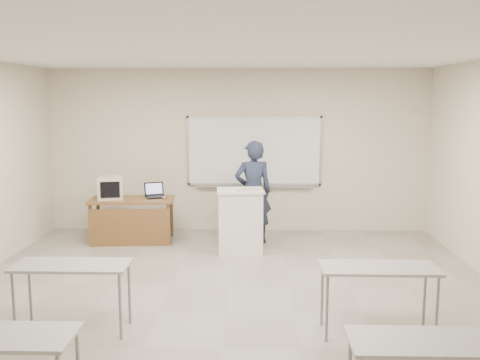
{
  "coord_description": "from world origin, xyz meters",
  "views": [
    {
      "loc": [
        0.32,
        -5.85,
        2.44
      ],
      "look_at": [
        0.09,
        2.2,
        1.22
      ],
      "focal_mm": 40.0,
      "sensor_mm": 36.0,
      "label": 1
    }
  ],
  "objects_px": {
    "instructor_desk": "(131,212)",
    "mouse": "(164,197)",
    "podium": "(240,221)",
    "whiteboard": "(254,152)",
    "crt_monitor": "(110,188)",
    "presenter": "(253,192)",
    "keyboard": "(250,190)",
    "laptop": "(157,194)"
  },
  "relations": [
    {
      "from": "laptop",
      "to": "mouse",
      "type": "height_order",
      "value": "laptop"
    },
    {
      "from": "instructor_desk",
      "to": "podium",
      "type": "relative_size",
      "value": 1.38
    },
    {
      "from": "presenter",
      "to": "instructor_desk",
      "type": "bearing_deg",
      "value": -9.29
    },
    {
      "from": "podium",
      "to": "presenter",
      "type": "height_order",
      "value": "presenter"
    },
    {
      "from": "laptop",
      "to": "whiteboard",
      "type": "bearing_deg",
      "value": -1.23
    },
    {
      "from": "whiteboard",
      "to": "keyboard",
      "type": "height_order",
      "value": "whiteboard"
    },
    {
      "from": "whiteboard",
      "to": "instructor_desk",
      "type": "bearing_deg",
      "value": -155.52
    },
    {
      "from": "mouse",
      "to": "presenter",
      "type": "xyz_separation_m",
      "value": [
        1.54,
        -0.08,
        0.11
      ]
    },
    {
      "from": "whiteboard",
      "to": "instructor_desk",
      "type": "height_order",
      "value": "whiteboard"
    },
    {
      "from": "keyboard",
      "to": "podium",
      "type": "bearing_deg",
      "value": 121.65
    },
    {
      "from": "crt_monitor",
      "to": "mouse",
      "type": "height_order",
      "value": "crt_monitor"
    },
    {
      "from": "whiteboard",
      "to": "crt_monitor",
      "type": "relative_size",
      "value": 5.29
    },
    {
      "from": "instructor_desk",
      "to": "whiteboard",
      "type": "bearing_deg",
      "value": 20.2
    },
    {
      "from": "crt_monitor",
      "to": "laptop",
      "type": "bearing_deg",
      "value": -0.76
    },
    {
      "from": "podium",
      "to": "laptop",
      "type": "bearing_deg",
      "value": 147.5
    },
    {
      "from": "laptop",
      "to": "keyboard",
      "type": "distance_m",
      "value": 1.88
    },
    {
      "from": "mouse",
      "to": "laptop",
      "type": "bearing_deg",
      "value": 157.78
    },
    {
      "from": "instructor_desk",
      "to": "presenter",
      "type": "bearing_deg",
      "value": -1.96
    },
    {
      "from": "crt_monitor",
      "to": "laptop",
      "type": "relative_size",
      "value": 1.39
    },
    {
      "from": "mouse",
      "to": "keyboard",
      "type": "bearing_deg",
      "value": -15.03
    },
    {
      "from": "keyboard",
      "to": "whiteboard",
      "type": "bearing_deg",
      "value": 67.91
    },
    {
      "from": "laptop",
      "to": "keyboard",
      "type": "xyz_separation_m",
      "value": [
        1.63,
        -0.9,
        0.23
      ]
    },
    {
      "from": "crt_monitor",
      "to": "laptop",
      "type": "distance_m",
      "value": 0.79
    },
    {
      "from": "podium",
      "to": "mouse",
      "type": "relative_size",
      "value": 11.23
    },
    {
      "from": "whiteboard",
      "to": "mouse",
      "type": "relative_size",
      "value": 27.16
    },
    {
      "from": "podium",
      "to": "crt_monitor",
      "type": "height_order",
      "value": "crt_monitor"
    },
    {
      "from": "whiteboard",
      "to": "mouse",
      "type": "xyz_separation_m",
      "value": [
        -1.55,
        -0.79,
        -0.71
      ]
    },
    {
      "from": "crt_monitor",
      "to": "laptop",
      "type": "xyz_separation_m",
      "value": [
        0.76,
        0.15,
        -0.13
      ]
    },
    {
      "from": "laptop",
      "to": "keyboard",
      "type": "height_order",
      "value": "keyboard"
    },
    {
      "from": "whiteboard",
      "to": "keyboard",
      "type": "xyz_separation_m",
      "value": [
        -0.07,
        -1.59,
        -0.44
      ]
    },
    {
      "from": "whiteboard",
      "to": "keyboard",
      "type": "distance_m",
      "value": 1.65
    },
    {
      "from": "instructor_desk",
      "to": "podium",
      "type": "distance_m",
      "value": 1.95
    },
    {
      "from": "instructor_desk",
      "to": "mouse",
      "type": "distance_m",
      "value": 0.62
    },
    {
      "from": "podium",
      "to": "presenter",
      "type": "distance_m",
      "value": 0.73
    },
    {
      "from": "whiteboard",
      "to": "instructor_desk",
      "type": "distance_m",
      "value": 2.49
    },
    {
      "from": "podium",
      "to": "keyboard",
      "type": "height_order",
      "value": "keyboard"
    },
    {
      "from": "podium",
      "to": "presenter",
      "type": "relative_size",
      "value": 0.58
    },
    {
      "from": "keyboard",
      "to": "crt_monitor",
      "type": "bearing_deg",
      "value": 143.0
    },
    {
      "from": "whiteboard",
      "to": "crt_monitor",
      "type": "distance_m",
      "value": 2.66
    },
    {
      "from": "crt_monitor",
      "to": "keyboard",
      "type": "relative_size",
      "value": 1.17
    },
    {
      "from": "crt_monitor",
      "to": "keyboard",
      "type": "height_order",
      "value": "crt_monitor"
    },
    {
      "from": "crt_monitor",
      "to": "podium",
      "type": "bearing_deg",
      "value": -27.63
    }
  ]
}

